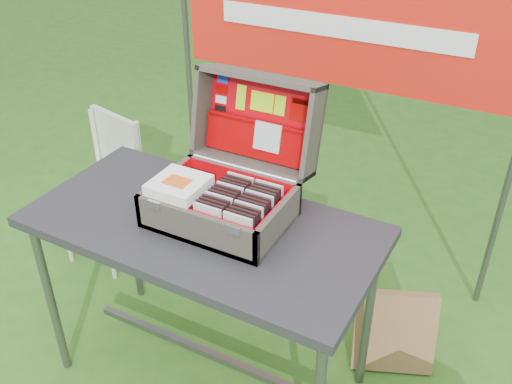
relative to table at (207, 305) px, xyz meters
The scene contains 86 objects.
table is the anchor object (origin of this frame).
table_top 0.39m from the table, ahead, with size 1.32×0.66×0.04m, color #27272A.
table_leg_fl 0.66m from the table, 155.78° to the right, with size 0.04×0.04×0.78m, color #59595B.
table_leg_bl 0.66m from the table, 155.78° to the left, with size 0.04×0.04×0.78m, color #59595B.
table_leg_br 0.66m from the table, 24.22° to the left, with size 0.04×0.04×0.78m, color #59595B.
table_brace 0.29m from the table, ahead, with size 1.17×0.03×0.03m, color #59595B.
suitcase 0.65m from the table, 62.19° to the left, with size 0.49×0.51×0.46m, color #5A5346, non-canonical shape.
suitcase_base_bottom 0.43m from the table, 38.50° to the left, with size 0.49×0.35×0.02m, color #5A5346.
suitcase_base_wall_front 0.50m from the table, 66.18° to the right, with size 0.49×0.02×0.13m, color #5A5346.
suitcase_base_wall_back 0.52m from the table, 75.46° to the left, with size 0.49×0.02×0.13m, color #5A5346.
suitcase_base_wall_left 0.51m from the table, 166.67° to the left, with size 0.02×0.35×0.13m, color #5A5346.
suitcase_base_wall_right 0.56m from the table, ahead, with size 0.02×0.35×0.13m, color #5A5346.
suitcase_liner_floor 0.44m from the table, 38.50° to the left, with size 0.46×0.31×0.01m, color red.
suitcase_latch_left 0.56m from the table, 128.09° to the right, with size 0.05×0.01×0.03m, color silver.
suitcase_latch_right 0.59m from the table, 31.97° to the right, with size 0.05×0.01×0.03m, color silver.
suitcase_hinge 0.59m from the table, 76.08° to the left, with size 0.02×0.02×0.44m, color silver.
suitcase_lid_back 0.79m from the table, 81.80° to the left, with size 0.49×0.35×0.02m, color #5A5346.
suitcase_lid_rim_far 0.94m from the table, 81.38° to the left, with size 0.49×0.02×0.13m, color #5A5346.
suitcase_lid_rim_near 0.61m from the table, 79.23° to the left, with size 0.49×0.02×0.13m, color #5A5346.
suitcase_lid_rim_left 0.79m from the table, 119.52° to the left, with size 0.02×0.35×0.13m, color #5A5346.
suitcase_lid_rim_right 0.83m from the table, 47.89° to the left, with size 0.02×0.35×0.13m, color #5A5346.
suitcase_lid_liner 0.78m from the table, 81.52° to the left, with size 0.45×0.31×0.01m, color red.
suitcase_liner_wall_front 0.50m from the table, 63.80° to the right, with size 0.46×0.01×0.11m, color red.
suitcase_liner_wall_back 0.53m from the table, 74.57° to the left, with size 0.46×0.01×0.11m, color red.
suitcase_liner_wall_left 0.52m from the table, 165.71° to the left, with size 0.01×0.31×0.11m, color red.
suitcase_liner_wall_right 0.56m from the table, ahead, with size 0.01×0.31×0.11m, color red.
suitcase_lid_pocket 0.70m from the table, 80.60° to the left, with size 0.44×0.14×0.03m, color #9D0104.
suitcase_pocket_edge 0.77m from the table, 80.87° to the left, with size 0.43×0.02×0.02m, color #9D0104.
suitcase_pocket_cd 0.73m from the table, 71.31° to the left, with size 0.11×0.11×0.01m, color silver.
lid_sticker_cc_a 0.91m from the table, 108.11° to the left, with size 0.05×0.03×0.00m, color #1933B2.
lid_sticker_cc_b 0.87m from the table, 108.50° to the left, with size 0.05×0.03×0.00m, color #9D0200.
lid_sticker_cc_c 0.83m from the table, 108.91° to the left, with size 0.05×0.03×0.00m, color white.
lid_sticker_cc_d 0.79m from the table, 109.33° to the left, with size 0.05×0.03×0.00m, color black.
lid_card_neon_tall 0.85m from the table, 95.82° to the left, with size 0.04×0.10×0.00m, color #B8ED12.
lid_card_neon_main 0.85m from the table, 81.72° to the left, with size 0.10×0.08×0.00m, color #B8ED12.
lid_card_neon_small 0.86m from the table, 70.92° to the left, with size 0.04×0.08×0.00m, color #B8ED12.
lid_sticker_band 0.87m from the table, 59.82° to the left, with size 0.09×0.09×0.00m, color #9D0200.
lid_sticker_band_bar 0.90m from the table, 60.25° to the left, with size 0.08×0.02×0.00m, color black.
cd_left_0 0.51m from the table, 46.11° to the right, with size 0.11×0.01×0.13m, color silver.
cd_left_1 0.51m from the table, 39.08° to the right, with size 0.11×0.01×0.13m, color black.
cd_left_2 0.51m from the table, 30.31° to the right, with size 0.11×0.01×0.13m, color black.
cd_left_3 0.51m from the table, 19.66° to the right, with size 0.11×0.01×0.13m, color black.
cd_left_4 0.51m from the table, ahead, with size 0.11×0.01×0.13m, color silver.
cd_left_5 0.51m from the table, ahead, with size 0.11×0.01×0.13m, color black.
cd_left_6 0.51m from the table, 18.00° to the left, with size 0.11×0.01×0.13m, color black.
cd_left_7 0.51m from the table, 28.91° to the left, with size 0.11×0.01×0.13m, color black.
cd_left_8 0.51m from the table, 37.94° to the left, with size 0.11×0.01×0.13m, color silver.
cd_left_9 0.51m from the table, 45.20° to the left, with size 0.11×0.01×0.13m, color black.
cd_left_10 0.52m from the table, 50.99° to the left, with size 0.11×0.01×0.13m, color black.
cd_left_11 0.52m from the table, 55.62° to the left, with size 0.11×0.01×0.13m, color black.
cd_left_12 0.53m from the table, 59.37° to the left, with size 0.11×0.01×0.13m, color silver.
cd_right_0 0.55m from the table, 23.46° to the right, with size 0.11×0.01×0.13m, color silver.
cd_right_1 0.54m from the table, 18.73° to the right, with size 0.11×0.01×0.13m, color black.
cd_right_2 0.54m from the table, 13.72° to the right, with size 0.11×0.01×0.13m, color black.
cd_right_3 0.54m from the table, ahead, with size 0.11×0.01×0.13m, color black.
cd_right_4 0.54m from the table, ahead, with size 0.11×0.01×0.13m, color silver.
cd_right_5 0.54m from the table, ahead, with size 0.11×0.01×0.13m, color black.
cd_right_6 0.54m from the table, ahead, with size 0.11×0.01×0.13m, color black.
cd_right_7 0.54m from the table, 12.98° to the left, with size 0.11×0.01×0.13m, color black.
cd_right_8 0.54m from the table, 18.03° to the left, with size 0.11×0.01×0.13m, color silver.
cd_right_9 0.55m from the table, 22.80° to the left, with size 0.11×0.01×0.13m, color black.
cd_right_10 0.55m from the table, 27.26° to the left, with size 0.11×0.01×0.13m, color black.
cd_right_11 0.55m from the table, 31.40° to the left, with size 0.11×0.01×0.13m, color black.
cd_right_12 0.56m from the table, 35.19° to the left, with size 0.11×0.01×0.13m, color silver.
songbook_0 0.55m from the table, 162.73° to the right, with size 0.19×0.19×0.01m, color white.
songbook_1 0.56m from the table, 162.73° to the right, with size 0.19×0.19×0.01m, color white.
songbook_2 0.56m from the table, 162.73° to the right, with size 0.19×0.19×0.01m, color white.
songbook_3 0.57m from the table, 162.73° to the right, with size 0.19×0.19×0.01m, color white.
songbook_4 0.57m from the table, 162.73° to the right, with size 0.19×0.19×0.01m, color white.
songbook_5 0.58m from the table, 162.73° to the right, with size 0.19×0.19×0.01m, color white.
songbook_6 0.58m from the table, 162.73° to the right, with size 0.19×0.19×0.01m, color white.
songbook_7 0.59m from the table, 162.73° to the right, with size 0.19×0.19×0.01m, color white.
songbook_graphic 0.59m from the table, 155.92° to the right, with size 0.09×0.07×0.00m, color #D85919.
chair 1.06m from the table, 154.21° to the left, with size 0.36×0.40×0.80m, color silver, non-canonical shape.
chair_seat 1.06m from the table, 154.21° to the left, with size 0.36×0.36×0.03m, color silver.
chair_backrest 1.17m from the table, 146.44° to the left, with size 0.36×0.03×0.38m, color silver.
chair_leg_fl 1.17m from the table, 164.51° to the left, with size 0.02×0.02×0.41m, color silver.
chair_leg_fr 0.88m from the table, 159.00° to the left, with size 0.02×0.02×0.41m, color silver.
chair_leg_bl 1.29m from the table, 150.97° to the left, with size 0.02×0.02×0.41m, color silver.
chair_leg_br 1.03m from the table, 142.46° to the left, with size 0.02×0.02×0.41m, color silver.
chair_upright_left 1.29m from the table, 150.26° to the left, with size 0.02×0.02×0.38m, color silver.
chair_upright_right 1.04m from the table, 141.65° to the left, with size 0.02×0.02×0.38m, color silver.
cardboard_box 0.84m from the table, 32.59° to the left, with size 0.36×0.06×0.37m, color #A37D43.
banner_post_left 1.35m from the table, 125.47° to the left, with size 0.03×0.03×1.70m, color #59595B.
banner 1.36m from the table, 83.94° to the left, with size 1.60×0.01×0.55m, color red.
banner_text 1.36m from the table, 83.87° to the left, with size 1.20×0.00×0.10m, color white.
Camera 1 is at (0.87, -1.37, 2.04)m, focal length 40.00 mm.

